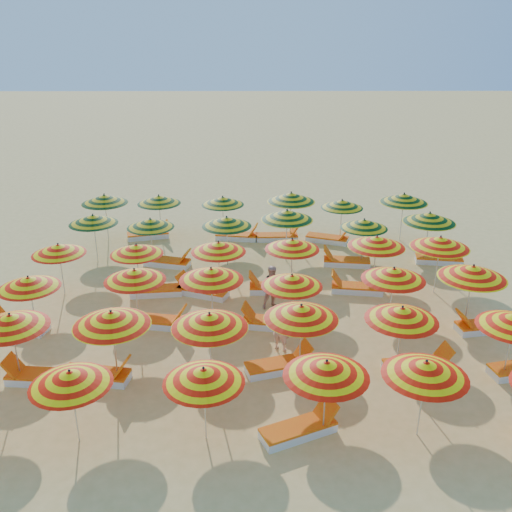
# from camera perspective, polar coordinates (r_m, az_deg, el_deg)

# --- Properties ---
(ground) EXTENTS (120.00, 120.00, 0.00)m
(ground) POSITION_cam_1_polar(r_m,az_deg,el_deg) (18.19, 0.01, -5.27)
(ground) COLOR #F3C26C
(ground) RESTS_ON ground
(umbrella_1) EXTENTS (2.16, 2.16, 1.84)m
(umbrella_1) POSITION_cam_1_polar(r_m,az_deg,el_deg) (12.67, -18.08, -11.55)
(umbrella_1) COLOR silver
(umbrella_1) RESTS_ON ground
(umbrella_2) EXTENTS (2.24, 2.24, 1.85)m
(umbrella_2) POSITION_cam_1_polar(r_m,az_deg,el_deg) (12.18, -5.26, -11.83)
(umbrella_2) COLOR silver
(umbrella_2) RESTS_ON ground
(umbrella_3) EXTENTS (2.25, 2.25, 1.95)m
(umbrella_3) POSITION_cam_1_polar(r_m,az_deg,el_deg) (12.26, 7.06, -11.14)
(umbrella_3) COLOR silver
(umbrella_3) RESTS_ON ground
(umbrella_4) EXTENTS (1.92, 1.92, 1.94)m
(umbrella_4) POSITION_cam_1_polar(r_m,az_deg,el_deg) (12.69, 16.61, -10.78)
(umbrella_4) COLOR silver
(umbrella_4) RESTS_ON ground
(umbrella_6) EXTENTS (2.26, 2.26, 1.95)m
(umbrella_6) POSITION_cam_1_polar(r_m,az_deg,el_deg) (15.15, -23.36, -6.00)
(umbrella_6) COLOR silver
(umbrella_6) RESTS_ON ground
(umbrella_7) EXTENTS (1.97, 1.97, 2.03)m
(umbrella_7) POSITION_cam_1_polar(r_m,az_deg,el_deg) (14.33, -14.26, -6.09)
(umbrella_7) COLOR silver
(umbrella_7) RESTS_ON ground
(umbrella_8) EXTENTS (2.47, 2.47, 2.00)m
(umbrella_8) POSITION_cam_1_polar(r_m,az_deg,el_deg) (13.89, -4.67, -6.46)
(umbrella_8) COLOR silver
(umbrella_8) RESTS_ON ground
(umbrella_9) EXTENTS (2.19, 2.19, 2.00)m
(umbrella_9) POSITION_cam_1_polar(r_m,az_deg,el_deg) (14.27, 4.54, -5.62)
(umbrella_9) COLOR silver
(umbrella_9) RESTS_ON ground
(umbrella_10) EXTENTS (2.41, 2.41, 1.95)m
(umbrella_10) POSITION_cam_1_polar(r_m,az_deg,el_deg) (14.70, 14.39, -5.63)
(umbrella_10) COLOR silver
(umbrella_10) RESTS_ON ground
(umbrella_12) EXTENTS (2.26, 2.26, 1.85)m
(umbrella_12) POSITION_cam_1_polar(r_m,az_deg,el_deg) (17.33, -21.77, -2.48)
(umbrella_12) COLOR silver
(umbrella_12) RESTS_ON ground
(umbrella_13) EXTENTS (2.39, 2.39, 1.90)m
(umbrella_13) POSITION_cam_1_polar(r_m,az_deg,el_deg) (16.80, -12.04, -1.89)
(umbrella_13) COLOR silver
(umbrella_13) RESTS_ON ground
(umbrella_14) EXTENTS (1.94, 1.94, 1.98)m
(umbrella_14) POSITION_cam_1_polar(r_m,az_deg,el_deg) (16.38, -4.51, -1.84)
(umbrella_14) COLOR silver
(umbrella_14) RESTS_ON ground
(umbrella_15) EXTENTS (2.03, 2.03, 1.87)m
(umbrella_15) POSITION_cam_1_polar(r_m,az_deg,el_deg) (16.21, 3.61, -2.47)
(umbrella_15) COLOR silver
(umbrella_15) RESTS_ON ground
(umbrella_16) EXTENTS (2.13, 2.13, 1.96)m
(umbrella_16) POSITION_cam_1_polar(r_m,az_deg,el_deg) (16.86, 13.60, -1.75)
(umbrella_16) COLOR silver
(umbrella_16) RESTS_ON ground
(umbrella_17) EXTENTS (2.29, 2.29, 2.08)m
(umbrella_17) POSITION_cam_1_polar(r_m,az_deg,el_deg) (17.41, 20.86, -1.51)
(umbrella_17) COLOR silver
(umbrella_17) RESTS_ON ground
(umbrella_18) EXTENTS (2.16, 2.16, 1.84)m
(umbrella_18) POSITION_cam_1_polar(r_m,az_deg,el_deg) (19.51, -19.15, 0.65)
(umbrella_18) COLOR silver
(umbrella_18) RESTS_ON ground
(umbrella_19) EXTENTS (1.84, 1.84, 1.83)m
(umbrella_19) POSITION_cam_1_polar(r_m,az_deg,el_deg) (18.84, -11.88, 0.65)
(umbrella_19) COLOR silver
(umbrella_19) RESTS_ON ground
(umbrella_20) EXTENTS (2.37, 2.37, 1.90)m
(umbrella_20) POSITION_cam_1_polar(r_m,az_deg,el_deg) (18.52, -3.78, 0.90)
(umbrella_20) COLOR silver
(umbrella_20) RESTS_ON ground
(umbrella_21) EXTENTS (2.20, 2.20, 1.91)m
(umbrella_21) POSITION_cam_1_polar(r_m,az_deg,el_deg) (18.71, 3.64, 1.18)
(umbrella_21) COLOR silver
(umbrella_21) RESTS_ON ground
(umbrella_22) EXTENTS (2.36, 2.36, 2.01)m
(umbrella_22) POSITION_cam_1_polar(r_m,az_deg,el_deg) (19.07, 11.96, 1.41)
(umbrella_22) COLOR silver
(umbrella_22) RESTS_ON ground
(umbrella_23) EXTENTS (2.40, 2.40, 2.05)m
(umbrella_23) POSITION_cam_1_polar(r_m,az_deg,el_deg) (19.46, 17.94, 1.31)
(umbrella_23) COLOR silver
(umbrella_23) RESTS_ON ground
(umbrella_24) EXTENTS (2.12, 2.12, 1.91)m
(umbrella_24) POSITION_cam_1_polar(r_m,az_deg,el_deg) (21.90, -15.98, 3.55)
(umbrella_24) COLOR silver
(umbrella_24) RESTS_ON ground
(umbrella_25) EXTENTS (2.29, 2.29, 1.84)m
(umbrella_25) POSITION_cam_1_polar(r_m,az_deg,el_deg) (21.20, -10.52, 3.25)
(umbrella_25) COLOR silver
(umbrella_25) RESTS_ON ground
(umbrella_26) EXTENTS (1.91, 1.91, 1.93)m
(umbrella_26) POSITION_cam_1_polar(r_m,az_deg,el_deg) (20.77, -2.95, 3.45)
(umbrella_26) COLOR silver
(umbrella_26) RESTS_ON ground
(umbrella_27) EXTENTS (2.59, 2.59, 2.07)m
(umbrella_27) POSITION_cam_1_polar(r_m,az_deg,el_deg) (21.12, 3.12, 4.12)
(umbrella_27) COLOR silver
(umbrella_27) RESTS_ON ground
(umbrella_28) EXTENTS (2.10, 2.10, 1.84)m
(umbrella_28) POSITION_cam_1_polar(r_m,az_deg,el_deg) (21.13, 10.76, 3.18)
(umbrella_28) COLOR silver
(umbrella_28) RESTS_ON ground
(umbrella_29) EXTENTS (2.29, 2.29, 2.05)m
(umbrella_29) POSITION_cam_1_polar(r_m,az_deg,el_deg) (21.80, 16.96, 3.69)
(umbrella_29) COLOR silver
(umbrella_29) RESTS_ON ground
(umbrella_30) EXTENTS (2.26, 2.26, 2.00)m
(umbrella_30) POSITION_cam_1_polar(r_m,az_deg,el_deg) (24.04, -14.91, 5.53)
(umbrella_30) COLOR silver
(umbrella_30) RESTS_ON ground
(umbrella_31) EXTENTS (2.23, 2.23, 1.89)m
(umbrella_31) POSITION_cam_1_polar(r_m,az_deg,el_deg) (23.82, -9.69, 5.58)
(umbrella_31) COLOR silver
(umbrella_31) RESTS_ON ground
(umbrella_32) EXTENTS (2.23, 2.23, 1.85)m
(umbrella_32) POSITION_cam_1_polar(r_m,az_deg,el_deg) (23.48, -3.36, 5.53)
(umbrella_32) COLOR silver
(umbrella_32) RESTS_ON ground
(umbrella_33) EXTENTS (2.53, 2.53, 2.09)m
(umbrella_33) POSITION_cam_1_polar(r_m,az_deg,el_deg) (23.26, 3.53, 5.89)
(umbrella_33) COLOR silver
(umbrella_33) RESTS_ON ground
(umbrella_34) EXTENTS (2.25, 2.25, 1.82)m
(umbrella_34) POSITION_cam_1_polar(r_m,az_deg,el_deg) (23.38, 8.60, 5.17)
(umbrella_34) COLOR silver
(umbrella_34) RESTS_ON ground
(umbrella_35) EXTENTS (1.98, 1.98, 2.07)m
(umbrella_35) POSITION_cam_1_polar(r_m,az_deg,el_deg) (23.90, 14.57, 5.61)
(umbrella_35) COLOR silver
(umbrella_35) RESTS_ON ground
(lounger_1) EXTENTS (1.82, 1.25, 0.69)m
(lounger_1) POSITION_cam_1_polar(r_m,az_deg,el_deg) (13.15, 4.43, -16.84)
(lounger_1) COLOR white
(lounger_1) RESTS_ON ground
(lounger_3) EXTENTS (1.78, 0.73, 0.69)m
(lounger_3) POSITION_cam_1_polar(r_m,az_deg,el_deg) (15.69, -20.82, -11.20)
(lounger_3) COLOR white
(lounger_3) RESTS_ON ground
(lounger_4) EXTENTS (1.81, 0.87, 0.69)m
(lounger_4) POSITION_cam_1_polar(r_m,az_deg,el_deg) (15.30, -15.52, -11.40)
(lounger_4) COLOR white
(lounger_4) RESTS_ON ground
(lounger_5) EXTENTS (1.83, 1.06, 0.69)m
(lounger_5) POSITION_cam_1_polar(r_m,az_deg,el_deg) (15.14, 2.40, -10.87)
(lounger_5) COLOR white
(lounger_5) RESTS_ON ground
(lounger_6) EXTENTS (1.79, 0.78, 0.69)m
(lounger_6) POSITION_cam_1_polar(r_m,az_deg,el_deg) (15.70, 15.91, -10.49)
(lounger_6) COLOR white
(lounger_6) RESTS_ON ground
(lounger_8) EXTENTS (1.82, 0.98, 0.69)m
(lounger_8) POSITION_cam_1_polar(r_m,az_deg,el_deg) (18.31, -22.71, -6.45)
(lounger_8) COLOR white
(lounger_8) RESTS_ON ground
(lounger_9) EXTENTS (1.81, 0.88, 0.69)m
(lounger_9) POSITION_cam_1_polar(r_m,az_deg,el_deg) (17.37, -9.69, -6.47)
(lounger_9) COLOR white
(lounger_9) RESTS_ON ground
(lounger_10) EXTENTS (1.81, 0.87, 0.69)m
(lounger_10) POSITION_cam_1_polar(r_m,az_deg,el_deg) (17.08, 1.41, -6.67)
(lounger_10) COLOR white
(lounger_10) RESTS_ON ground
(lounger_11) EXTENTS (1.80, 0.86, 0.69)m
(lounger_11) POSITION_cam_1_polar(r_m,az_deg,el_deg) (18.16, 21.80, -6.54)
(lounger_11) COLOR white
(lounger_11) RESTS_ON ground
(lounger_12) EXTENTS (1.78, 0.75, 0.69)m
(lounger_12) POSITION_cam_1_polar(r_m,az_deg,el_deg) (19.30, -10.09, -3.41)
(lounger_12) COLOR white
(lounger_12) RESTS_ON ground
(lounger_13) EXTENTS (1.82, 1.18, 0.69)m
(lounger_13) POSITION_cam_1_polar(r_m,az_deg,el_deg) (19.06, -5.47, -3.49)
(lounger_13) COLOR white
(lounger_13) RESTS_ON ground
(lounger_14) EXTENTS (1.74, 0.60, 0.69)m
(lounger_14) POSITION_cam_1_polar(r_m,az_deg,el_deg) (19.19, 1.77, -3.20)
(lounger_14) COLOR white
(lounger_14) RESTS_ON ground
(lounger_15) EXTENTS (1.80, 0.83, 0.69)m
(lounger_15) POSITION_cam_1_polar(r_m,az_deg,el_deg) (19.48, 9.93, -3.15)
(lounger_15) COLOR white
(lounger_15) RESTS_ON ground
(lounger_16) EXTENTS (1.82, 1.00, 0.69)m
(lounger_16) POSITION_cam_1_polar(r_m,az_deg,el_deg) (21.45, -8.75, -0.59)
(lounger_16) COLOR white
(lounger_16) RESTS_ON ground
(lounger_17) EXTENTS (1.79, 0.79, 0.69)m
(lounger_17) POSITION_cam_1_polar(r_m,az_deg,el_deg) (21.51, 8.93, -0.54)
(lounger_17) COLOR white
(lounger_17) RESTS_ON ground
(lounger_18) EXTENTS (1.80, 0.85, 0.69)m
(lounger_18) POSITION_cam_1_polar(r_m,az_deg,el_deg) (22.54, 17.94, -0.31)
(lounger_18) COLOR white
(lounger_18) RESTS_ON ground
(lounger_19) EXTENTS (1.82, 0.98, 0.69)m
(lounger_19) POSITION_cam_1_polar(r_m,az_deg,el_deg) (24.34, -10.64, 2.12)
(lounger_19) COLOR white
(lounger_19) RESTS_ON ground
(lounger_20) EXTENTS (1.80, 0.85, 0.69)m
(lounger_20) POSITION_cam_1_polar(r_m,az_deg,el_deg) (23.78, -1.85, 2.02)
(lounger_20) COLOR white
(lounger_20) RESTS_ON ground
(lounger_21) EXTENTS (1.75, 0.65, 0.69)m
(lounger_21) POSITION_cam_1_polar(r_m,az_deg,el_deg) (23.71, 2.24, 1.95)
(lounger_21) COLOR white
(lounger_21) RESTS_ON ground
(lounger_22) EXTENTS (1.83, 1.14, 0.69)m
(lounger_22) POSITION_cam_1_polar(r_m,az_deg,el_deg) (23.67, 7.23, 1.74)
(lounger_22) COLOR white
(lounger_22) RESTS_ON ground
(beachgoer_a) EXTENTS (0.59, 0.51, 1.36)m
(beachgoer_a) POSITION_cam_1_polar(r_m,az_deg,el_deg) (15.74, 2.47, -7.20)
(beachgoer_a) COLOR tan
(beachgoer_a) RESTS_ON ground
(beachgoer_b) EXTENTS (0.84, 0.76, 1.42)m
(beachgoer_b) POSITION_cam_1_polar(r_m,az_deg,el_deg) (17.95, 1.72, -3.13)
(beachgoer_b) COLOR tan
(beachgoer_b) RESTS_ON ground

